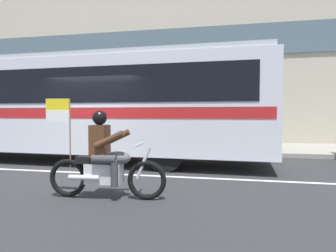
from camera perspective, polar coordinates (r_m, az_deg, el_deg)
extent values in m
plane|color=#2B2B2D|center=(8.58, -14.28, -7.82)|extent=(60.00, 60.00, 0.00)
cube|color=gray|center=(13.28, -4.47, -3.82)|extent=(28.00, 3.80, 0.15)
cube|color=silver|center=(8.05, -16.19, -8.48)|extent=(26.60, 0.14, 0.01)
cube|color=#B2A893|center=(16.40, -2.09, 22.19)|extent=(28.00, 0.80, 14.13)
cube|color=#4C606B|center=(15.39, -2.49, 15.29)|extent=(25.76, 0.10, 1.40)
cube|color=silver|center=(10.20, -18.73, 3.50)|extent=(12.87, 3.01, 2.70)
cube|color=black|center=(10.22, -18.77, 6.59)|extent=(11.85, 3.02, 0.96)
cube|color=red|center=(10.19, -18.72, 2.38)|extent=(12.62, 3.04, 0.28)
cube|color=#ADB1BA|center=(10.32, -18.84, 11.35)|extent=(12.61, 2.88, 0.16)
cylinder|color=black|center=(7.83, -0.54, -4.86)|extent=(1.04, 0.30, 1.04)
torus|color=black|center=(5.33, -4.05, -10.22)|extent=(0.69, 0.14, 0.69)
torus|color=black|center=(5.79, -18.44, -9.32)|extent=(0.69, 0.14, 0.69)
cube|color=silver|center=(5.52, -12.06, -8.78)|extent=(0.66, 0.33, 0.36)
ellipsoid|color=#59565B|center=(5.39, -9.57, -6.00)|extent=(0.50, 0.32, 0.24)
cube|color=black|center=(5.54, -14.04, -6.22)|extent=(0.58, 0.30, 0.12)
cylinder|color=silver|center=(5.29, -4.70, -7.01)|extent=(0.28, 0.08, 0.58)
cylinder|color=silver|center=(5.26, -5.57, -3.55)|extent=(0.09, 0.64, 0.04)
cylinder|color=silver|center=(5.49, -15.62, -9.40)|extent=(0.56, 0.13, 0.09)
cube|color=#4C2D19|center=(5.46, -12.81, -2.75)|extent=(0.31, 0.38, 0.56)
sphere|color=black|center=(5.44, -12.85, 1.56)|extent=(0.26, 0.26, 0.26)
cylinder|color=#38383D|center=(5.61, -10.79, -5.67)|extent=(0.43, 0.18, 0.15)
cylinder|color=#38383D|center=(5.60, -9.01, -8.17)|extent=(0.13, 0.13, 0.46)
cylinder|color=#38383D|center=(5.28, -12.03, -6.20)|extent=(0.43, 0.18, 0.15)
cylinder|color=#38383D|center=(5.26, -10.13, -8.86)|extent=(0.13, 0.13, 0.46)
cylinder|color=#4C2D19|center=(5.57, -9.78, -2.21)|extent=(0.52, 0.15, 0.32)
cylinder|color=#4C2D19|center=(5.19, -11.09, -2.56)|extent=(0.52, 0.15, 0.32)
cylinder|color=olive|center=(5.66, -18.10, -1.35)|extent=(0.02, 0.02, 1.25)
cube|color=yellow|center=(5.76, -20.23, 3.90)|extent=(0.44, 0.05, 0.20)
cube|color=white|center=(5.76, -20.20, 1.91)|extent=(0.44, 0.05, 0.20)
cylinder|color=#4C8C3F|center=(11.53, 17.96, -3.05)|extent=(0.22, 0.22, 0.58)
sphere|color=#4C8C3F|center=(11.51, 17.98, -1.26)|extent=(0.20, 0.20, 0.20)
cylinder|color=#4C8C3F|center=(11.39, 18.03, -2.97)|extent=(0.09, 0.10, 0.09)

